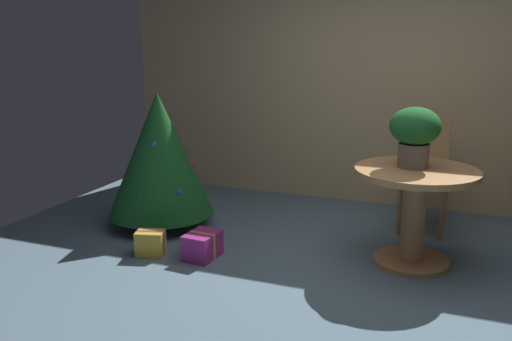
# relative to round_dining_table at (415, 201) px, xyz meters

# --- Properties ---
(ground_plane) EXTENTS (6.60, 6.60, 0.00)m
(ground_plane) POSITION_rel_round_dining_table_xyz_m (-0.40, -0.61, -0.52)
(ground_plane) COLOR slate
(back_wall_panel) EXTENTS (6.00, 0.10, 2.60)m
(back_wall_panel) POSITION_rel_round_dining_table_xyz_m (-0.40, 1.59, 0.78)
(back_wall_panel) COLOR tan
(back_wall_panel) RESTS_ON ground_plane
(round_dining_table) EXTENTS (0.95, 0.95, 0.78)m
(round_dining_table) POSITION_rel_round_dining_table_xyz_m (0.00, 0.00, 0.00)
(round_dining_table) COLOR #B27F4C
(round_dining_table) RESTS_ON ground_plane
(flower_vase) EXTENTS (0.39, 0.39, 0.47)m
(flower_vase) POSITION_rel_round_dining_table_xyz_m (-0.04, 0.05, 0.54)
(flower_vase) COLOR #665B51
(flower_vase) RESTS_ON round_dining_table
(wooden_chair_far) EXTENTS (0.42, 0.45, 1.04)m
(wooden_chair_far) POSITION_rel_round_dining_table_xyz_m (0.00, 0.92, 0.05)
(wooden_chair_far) COLOR #B27F4C
(wooden_chair_far) RESTS_ON ground_plane
(holiday_tree) EXTENTS (0.99, 0.99, 1.27)m
(holiday_tree) POSITION_rel_round_dining_table_xyz_m (-2.33, 0.08, 0.18)
(holiday_tree) COLOR brown
(holiday_tree) RESTS_ON ground_plane
(gift_box_gold) EXTENTS (0.26, 0.21, 0.21)m
(gift_box_gold) POSITION_rel_round_dining_table_xyz_m (-2.03, -0.61, -0.42)
(gift_box_gold) COLOR gold
(gift_box_gold) RESTS_ON ground_plane
(gift_box_purple) EXTENTS (0.25, 0.32, 0.21)m
(gift_box_purple) POSITION_rel_round_dining_table_xyz_m (-1.60, -0.50, -0.41)
(gift_box_purple) COLOR #9E287A
(gift_box_purple) RESTS_ON ground_plane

